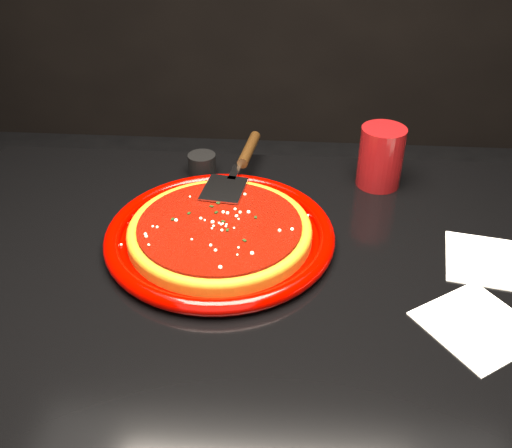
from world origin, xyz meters
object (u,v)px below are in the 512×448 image
(table, at_px, (257,414))
(plate, at_px, (220,235))
(cup, at_px, (381,157))
(ramekin, at_px, (202,164))
(pizza_server, at_px, (239,166))

(table, bearing_deg, plate, 134.80)
(cup, height_order, ramekin, cup)
(pizza_server, relative_size, cup, 2.59)
(ramekin, bearing_deg, plate, -74.15)
(cup, distance_m, ramekin, 0.36)
(plate, bearing_deg, ramekin, 105.85)
(ramekin, bearing_deg, pizza_server, -30.85)
(pizza_server, distance_m, cup, 0.28)
(plate, relative_size, ramekin, 6.90)
(cup, bearing_deg, plate, -142.85)
(pizza_server, bearing_deg, plate, -86.99)
(table, distance_m, pizza_server, 0.50)
(table, xyz_separation_m, plate, (-0.07, 0.07, 0.39))
(plate, xyz_separation_m, cup, (0.29, 0.22, 0.05))
(plate, height_order, pizza_server, pizza_server)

